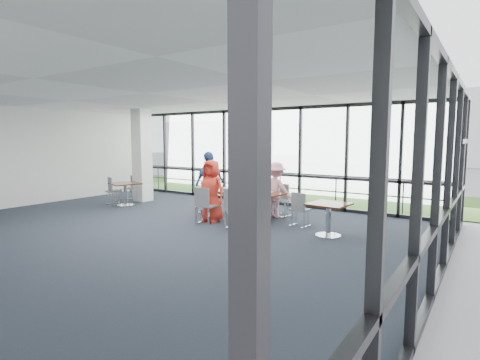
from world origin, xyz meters
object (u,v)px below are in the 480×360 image
Objects in this scene: chair_main_nl at (208,206)px; chair_spare_r at (300,210)px; structural_column at (142,156)px; chair_main_fr at (281,201)px; main_table at (246,196)px; diner_end at (210,183)px; chair_main_nr at (237,209)px; diner_far_right at (276,190)px; chair_spare_lb at (131,188)px; chair_main_end at (207,198)px; chair_spare_la at (114,191)px; diner_near_right at (244,192)px; side_table_left at (125,186)px; side_table_right at (329,209)px; diner_far_left at (251,184)px; chair_main_fl at (255,197)px; diner_near_left at (211,191)px.

chair_main_nl is 1.09× the size of chair_spare_r.
structural_column reaches higher than chair_main_fr.
diner_end is (-1.35, 0.10, 0.28)m from main_table.
chair_main_nr reaches higher than main_table.
diner_far_right is 5.73m from chair_spare_lb.
main_table is at bearing 87.69° from chair_main_end.
chair_spare_lb is at bearing 131.96° from chair_spare_la.
diner_near_right reaches higher than chair_main_nl.
chair_main_nl is 0.96m from chair_main_nr.
side_table_right is at bearing -0.08° from side_table_left.
diner_end reaches higher than chair_main_nr.
chair_main_nl is at bearing -7.25° from side_table_left.
structural_column is 4.84m from main_table.
structural_column reaches higher than chair_spare_lb.
chair_main_fr is (0.98, 0.05, -0.41)m from diner_far_left.
structural_column is 1.89× the size of diner_far_left.
chair_main_end is at bearing 152.94° from chair_spare_lb.
chair_main_fl is (1.01, 0.88, -0.45)m from diner_end.
diner_far_left reaches higher than side_table_left.
chair_main_fr is at bearing 4.11° from structural_column.
chair_main_fr is (0.07, 0.20, -0.33)m from diner_far_right.
chair_spare_r is (5.98, 0.53, -0.21)m from side_table_left.
structural_column reaches higher than chair_main_nr.
chair_main_fl is at bearing -14.72° from diner_far_right.
chair_spare_lb is at bearing 7.66° from chair_main_fl.
chair_spare_r is at bearing 150.24° from diner_far_left.
chair_main_fr is 0.99× the size of chair_main_end.
chair_main_fl is 4.90m from chair_spare_lb.
chair_main_nl reaches higher than chair_main_fr.
diner_far_right is at bearing 50.19° from chair_main_nl.
diner_end is 1.97× the size of chair_main_nl.
structural_column is at bearing 105.71° from chair_spare_la.
chair_main_end is at bearing 132.65° from diner_near_left.
diner_far_left reaches higher than chair_spare_la.
chair_main_fl is (-0.73, 1.99, -0.02)m from chair_main_nr.
main_table is 2.26× the size of chair_spare_la.
chair_spare_r is at bearing 91.11° from chair_main_end.
chair_spare_lb reaches higher than chair_spare_r.
chair_main_end is (-2.06, -0.79, 0.00)m from chair_main_fr.
chair_spare_la reaches higher than chair_main_fr.
diner_end reaches higher than chair_spare_r.
side_table_left is 1.23× the size of chair_main_end.
side_table_right is at bearing 11.95° from chair_main_nr.
diner_near_right is at bearing -53.68° from main_table.
diner_far_right is (-1.99, 1.19, 0.14)m from side_table_right.
diner_near_left is 0.41m from chair_main_nl.
diner_far_right is 5.53m from chair_spare_la.
diner_near_left reaches higher than chair_spare_la.
chair_main_nr is at bearing 143.08° from chair_spare_lb.
chair_main_fl is (4.38, 0.44, -1.14)m from structural_column.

